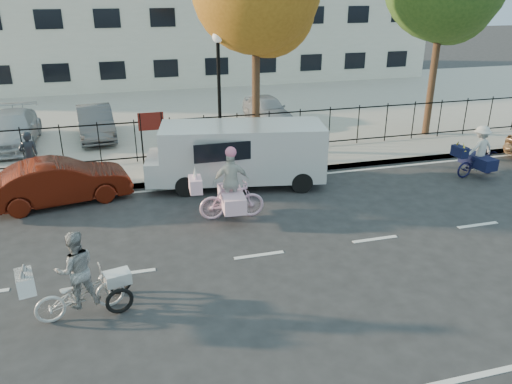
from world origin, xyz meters
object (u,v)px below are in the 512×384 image
object	(u,v)px
red_sedan	(60,182)
pedestrian	(29,155)
bull_bike	(478,156)
lot_car_c	(95,122)
zebra_trike	(79,283)
lamppost	(219,74)
white_van	(239,152)
unicorn_bike	(230,193)
lot_car_a	(12,129)
lot_car_d	(267,109)

from	to	relation	value
red_sedan	pedestrian	xyz separation A→B (m)	(-1.03, 1.89, 0.28)
bull_bike	lot_car_c	world-z (taller)	bull_bike
lot_car_c	bull_bike	bearing A→B (deg)	-36.60
zebra_trike	lamppost	bearing A→B (deg)	-41.46
white_van	lot_car_c	distance (m)	7.63
unicorn_bike	bull_bike	world-z (taller)	unicorn_bike
white_van	lot_car_a	bearing A→B (deg)	152.21
zebra_trike	red_sedan	bearing A→B (deg)	-5.10
bull_bike	lot_car_d	distance (m)	9.39
white_van	lot_car_d	xyz separation A→B (m)	(2.90, 6.75, -0.32)
zebra_trike	lot_car_c	bearing A→B (deg)	-13.23
lamppost	pedestrian	xyz separation A→B (m)	(-6.20, -0.41, -2.19)
unicorn_bike	lot_car_c	bearing A→B (deg)	26.50
red_sedan	lot_car_a	size ratio (longest dim) A/B	0.89
lot_car_a	lot_car_d	xyz separation A→B (m)	(10.38, 0.83, -0.04)
zebra_trike	lot_car_c	world-z (taller)	zebra_trike
zebra_trike	pedestrian	size ratio (longest dim) A/B	1.32
red_sedan	lot_car_a	distance (m)	6.31
lot_car_c	lot_car_d	xyz separation A→B (m)	(7.34, 0.55, -0.03)
lot_car_a	bull_bike	bearing A→B (deg)	-26.48
zebra_trike	bull_bike	size ratio (longest dim) A/B	1.10
zebra_trike	white_van	world-z (taller)	white_van
lot_car_d	zebra_trike	bearing A→B (deg)	-125.38
unicorn_bike	red_sedan	bearing A→B (deg)	65.89
zebra_trike	red_sedan	xyz separation A→B (m)	(-0.79, 5.75, -0.03)
red_sedan	lot_car_c	xyz separation A→B (m)	(0.85, 6.20, 0.14)
lamppost	white_van	size ratio (longest dim) A/B	0.76
lamppost	bull_bike	world-z (taller)	lamppost
zebra_trike	lot_car_c	xyz separation A→B (m)	(0.07, 11.94, 0.10)
white_van	red_sedan	distance (m)	5.32
white_van	zebra_trike	bearing A→B (deg)	-117.55
lot_car_d	pedestrian	bearing A→B (deg)	-156.97
zebra_trike	lot_car_a	xyz separation A→B (m)	(-2.97, 11.67, 0.11)
lot_car_a	lot_car_d	size ratio (longest dim) A/B	1.25
unicorn_bike	red_sedan	world-z (taller)	unicorn_bike
lot_car_c	unicorn_bike	bearing A→B (deg)	-71.97
lamppost	bull_bike	size ratio (longest dim) A/B	2.34
zebra_trike	lot_car_d	bearing A→B (deg)	-43.58
white_van	pedestrian	world-z (taller)	white_van
unicorn_bike	lot_car_d	world-z (taller)	unicorn_bike
lot_car_a	lot_car_c	size ratio (longest dim) A/B	1.15
unicorn_bike	zebra_trike	bearing A→B (deg)	136.24
pedestrian	lot_car_d	size ratio (longest dim) A/B	0.44
lamppost	white_van	world-z (taller)	lamppost
lamppost	lot_car_c	bearing A→B (deg)	137.91
pedestrian	lot_car_c	size ratio (longest dim) A/B	0.41
lot_car_d	lot_car_c	bearing A→B (deg)	179.59
bull_bike	white_van	xyz separation A→B (m)	(-7.73, 1.30, 0.39)
zebra_trike	bull_bike	bearing A→B (deg)	-82.94
unicorn_bike	red_sedan	xyz separation A→B (m)	(-4.48, 2.34, -0.11)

